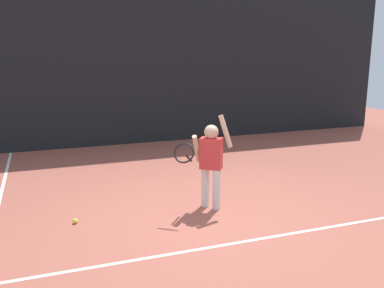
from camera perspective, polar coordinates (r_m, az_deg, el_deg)
ground_plane at (r=5.76m, az=1.42°, el=-9.96°), size 20.00×20.00×0.00m
court_line_baseline at (r=5.06m, az=4.97°, el=-13.38°), size 9.00×0.05×0.00m
back_fence_windscreen at (r=9.97m, az=-8.85°, el=11.29°), size 13.98×0.08×3.98m
fence_post_1 at (r=9.85m, az=-22.30°, el=10.93°), size 0.09×0.09×4.13m
fence_post_2 at (r=10.71m, az=3.38°, el=11.92°), size 0.09×0.09×4.13m
fence_post_3 at (r=13.19m, az=22.28°, el=11.18°), size 0.09×0.09×4.13m
tennis_player at (r=5.88m, az=2.45°, el=-2.01°), size 0.89×0.51×1.35m
tennis_ball_0 at (r=5.78m, az=-15.54°, el=-10.04°), size 0.07×0.07×0.07m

